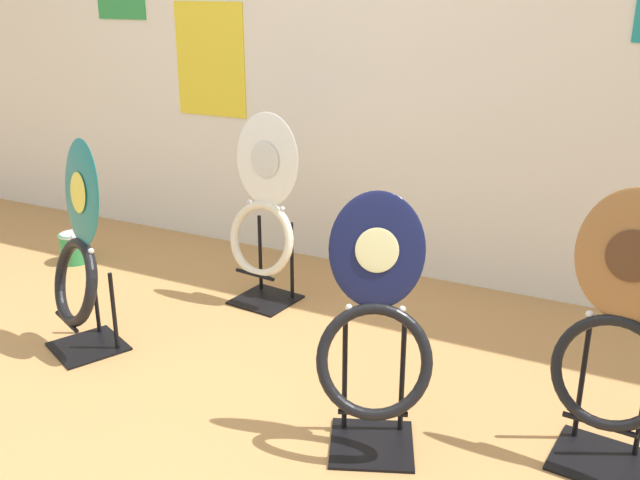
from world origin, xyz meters
TOP-DOWN VIEW (x-y plane):
  - wall_back at (-0.00, 2.12)m, footprint 8.00×0.07m
  - toilet_seat_display_teal_sax at (-0.60, 0.68)m, footprint 0.41×0.37m
  - toilet_seat_display_white_plain at (-0.17, 1.44)m, footprint 0.38×0.31m
  - toilet_seat_display_woodgrain at (1.46, 0.87)m, footprint 0.38×0.31m
  - toilet_seat_display_navy_moon at (0.75, 0.61)m, footprint 0.43×0.39m
  - paint_can at (-1.39, 1.40)m, footprint 0.16×0.16m

SIDE VIEW (x-z plane):
  - paint_can at x=-1.39m, z-range 0.00..0.18m
  - toilet_seat_display_teal_sax at x=-0.60m, z-range -0.04..0.86m
  - toilet_seat_display_navy_moon at x=0.75m, z-range -0.01..0.85m
  - toilet_seat_display_white_plain at x=-0.17m, z-range -0.02..0.90m
  - toilet_seat_display_woodgrain at x=1.46m, z-range 0.00..0.91m
  - wall_back at x=0.00m, z-range 0.00..2.60m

